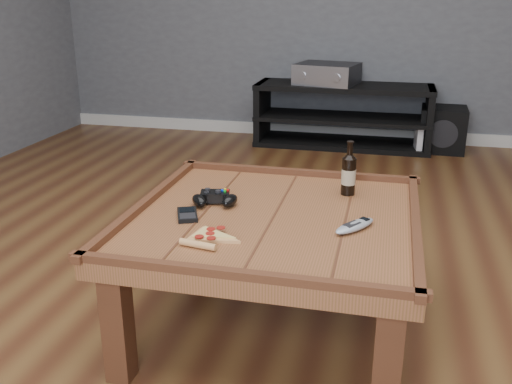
% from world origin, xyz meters
% --- Properties ---
extents(ground, '(6.00, 6.00, 0.00)m').
position_xyz_m(ground, '(0.00, 0.00, 0.00)').
color(ground, '#472514').
rests_on(ground, ground).
extents(baseboard, '(5.00, 0.02, 0.10)m').
position_xyz_m(baseboard, '(0.00, 2.99, 0.05)').
color(baseboard, silver).
rests_on(baseboard, ground).
extents(coffee_table, '(1.03, 1.03, 0.48)m').
position_xyz_m(coffee_table, '(0.00, 0.00, 0.39)').
color(coffee_table, brown).
rests_on(coffee_table, ground).
extents(media_console, '(1.40, 0.45, 0.50)m').
position_xyz_m(media_console, '(0.00, 2.75, 0.25)').
color(media_console, black).
rests_on(media_console, ground).
extents(beer_bottle, '(0.06, 0.06, 0.21)m').
position_xyz_m(beer_bottle, '(0.23, 0.28, 0.54)').
color(beer_bottle, black).
rests_on(beer_bottle, coffee_table).
extents(game_controller, '(0.19, 0.15, 0.05)m').
position_xyz_m(game_controller, '(-0.24, 0.05, 0.47)').
color(game_controller, black).
rests_on(game_controller, coffee_table).
extents(pizza_slice, '(0.17, 0.24, 0.02)m').
position_xyz_m(pizza_slice, '(-0.16, -0.25, 0.46)').
color(pizza_slice, tan).
rests_on(pizza_slice, coffee_table).
extents(smartphone, '(0.11, 0.14, 0.02)m').
position_xyz_m(smartphone, '(-0.30, -0.09, 0.46)').
color(smartphone, black).
rests_on(smartphone, coffee_table).
extents(remote_control, '(0.15, 0.18, 0.03)m').
position_xyz_m(remote_control, '(0.29, -0.06, 0.46)').
color(remote_control, '#90969D').
rests_on(remote_control, coffee_table).
extents(av_receiver, '(0.53, 0.47, 0.16)m').
position_xyz_m(av_receiver, '(-0.14, 2.74, 0.58)').
color(av_receiver, black).
rests_on(av_receiver, media_console).
extents(subwoofer, '(0.36, 0.36, 0.34)m').
position_xyz_m(subwoofer, '(0.79, 2.78, 0.17)').
color(subwoofer, black).
rests_on(subwoofer, ground).
extents(game_console, '(0.12, 0.18, 0.22)m').
position_xyz_m(game_console, '(0.60, 2.64, 0.10)').
color(game_console, gray).
rests_on(game_console, ground).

